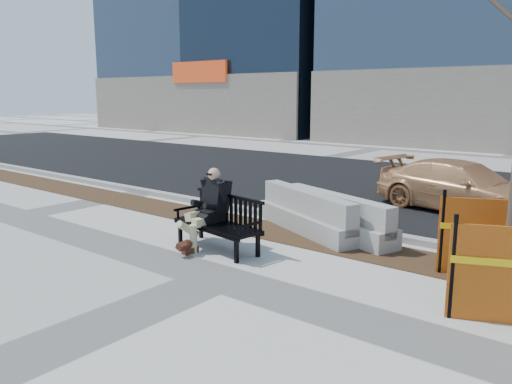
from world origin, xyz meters
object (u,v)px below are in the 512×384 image
(tree_fence, at_px, (508,299))
(bench, at_px, (217,249))
(seated_man, at_px, (211,246))
(jersey_barrier_left, at_px, (306,231))
(jersey_barrier_right, at_px, (335,235))
(sedan, at_px, (460,212))

(tree_fence, bearing_deg, bench, -170.12)
(seated_man, relative_size, tree_fence, 0.22)
(jersey_barrier_left, xyz_separation_m, jersey_barrier_right, (0.58, 0.14, 0.00))
(jersey_barrier_left, bearing_deg, sedan, 87.39)
(sedan, bearing_deg, seated_man, 165.84)
(jersey_barrier_left, distance_m, jersey_barrier_right, 0.59)
(sedan, distance_m, jersey_barrier_left, 4.17)
(tree_fence, distance_m, jersey_barrier_right, 3.66)
(bench, xyz_separation_m, sedan, (2.47, 5.71, 0.00))
(tree_fence, height_order, jersey_barrier_left, tree_fence)
(bench, height_order, seated_man, seated_man)
(seated_man, distance_m, sedan, 6.25)
(jersey_barrier_left, bearing_deg, tree_fence, 7.52)
(sedan, xyz_separation_m, jersey_barrier_right, (-1.30, -3.58, 0.00))
(tree_fence, relative_size, jersey_barrier_left, 2.25)
(bench, height_order, jersey_barrier_left, bench)
(bench, relative_size, sedan, 0.45)
(bench, bearing_deg, seated_man, 169.13)
(bench, xyz_separation_m, tree_fence, (4.58, 0.80, 0.00))
(jersey_barrier_left, bearing_deg, bench, -82.36)
(bench, relative_size, jersey_barrier_right, 0.64)
(jersey_barrier_right, bearing_deg, bench, -99.55)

